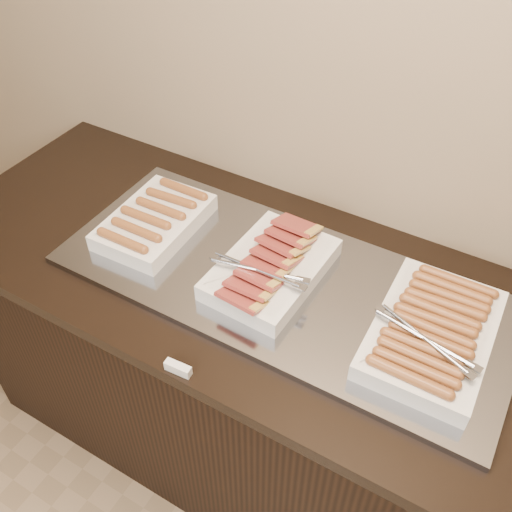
{
  "coord_description": "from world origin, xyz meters",
  "views": [
    {
      "loc": [
        0.47,
        1.2,
        1.99
      ],
      "look_at": [
        -0.07,
        2.13,
        0.97
      ],
      "focal_mm": 40.0,
      "sensor_mm": 36.0,
      "label": 1
    }
  ],
  "objects": [
    {
      "name": "dish_left",
      "position": [
        -0.4,
        2.13,
        0.95
      ],
      "size": [
        0.23,
        0.34,
        0.07
      ],
      "rotation": [
        0.0,
        0.0,
        0.03
      ],
      "color": "silver",
      "rests_on": "warming_tray"
    },
    {
      "name": "dish_center",
      "position": [
        -0.02,
        2.13,
        0.95
      ],
      "size": [
        0.27,
        0.38,
        0.09
      ],
      "rotation": [
        0.0,
        0.0,
        -0.04
      ],
      "color": "silver",
      "rests_on": "warming_tray"
    },
    {
      "name": "warming_tray",
      "position": [
        0.01,
        2.13,
        0.91
      ],
      "size": [
        1.2,
        0.5,
        0.02
      ],
      "primitive_type": "cube",
      "color": "gray",
      "rests_on": "counter"
    },
    {
      "name": "dish_right",
      "position": [
        0.41,
        2.13,
        0.95
      ],
      "size": [
        0.28,
        0.4,
        0.08
      ],
      "rotation": [
        0.0,
        0.0,
        0.02
      ],
      "color": "silver",
      "rests_on": "warming_tray"
    },
    {
      "name": "counter",
      "position": [
        0.0,
        2.13,
        0.45
      ],
      "size": [
        2.06,
        0.76,
        0.9
      ],
      "color": "black",
      "rests_on": "ground"
    },
    {
      "name": "label_holder",
      "position": [
        -0.07,
        1.77,
        0.91
      ],
      "size": [
        0.07,
        0.02,
        0.03
      ],
      "primitive_type": "cube",
      "rotation": [
        0.0,
        0.0,
        0.07
      ],
      "color": "silver",
      "rests_on": "counter"
    }
  ]
}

